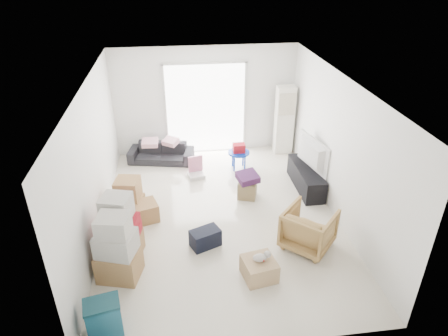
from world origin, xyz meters
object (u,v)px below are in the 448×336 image
object	(u,v)px
sofa	(161,150)
ottoman	(247,189)
ac_tower	(284,120)
television	(307,165)
wood_crate	(259,269)
kids_table	(239,151)
armchair	(309,227)
tv_console	(306,178)
storage_bins	(104,317)

from	to	relation	value
sofa	ottoman	distance (m)	2.62
ac_tower	television	distance (m)	1.85
ac_tower	sofa	bearing A→B (deg)	-177.25
ac_tower	ottoman	world-z (taller)	ac_tower
ac_tower	wood_crate	bearing A→B (deg)	-109.31
ac_tower	television	bearing A→B (deg)	-88.42
ottoman	kids_table	world-z (taller)	kids_table
armchair	kids_table	bearing A→B (deg)	-33.71
ac_tower	television	xyz separation A→B (m)	(0.05, -1.82, -0.31)
kids_table	wood_crate	xyz separation A→B (m)	(-0.27, -3.64, -0.29)
television	kids_table	bearing A→B (deg)	38.78
kids_table	wood_crate	bearing A→B (deg)	-94.18
sofa	kids_table	distance (m)	1.95
ac_tower	armchair	world-z (taller)	ac_tower
tv_console	kids_table	distance (m)	1.71
sofa	wood_crate	distance (m)	4.53
sofa	armchair	xyz separation A→B (m)	(2.59, -3.60, 0.10)
television	ottoman	xyz separation A→B (m)	(-1.35, -0.21, -0.38)
tv_console	television	size ratio (longest dim) A/B	1.24
ottoman	storage_bins	bearing A→B (deg)	-129.15
television	wood_crate	size ratio (longest dim) A/B	2.35
wood_crate	sofa	bearing A→B (deg)	110.38
armchair	wood_crate	world-z (taller)	armchair
storage_bins	television	bearing A→B (deg)	40.61
sofa	ottoman	size ratio (longest dim) A/B	4.22
armchair	kids_table	world-z (taller)	armchair
armchair	wood_crate	xyz separation A→B (m)	(-1.01, -0.65, -0.24)
television	storage_bins	size ratio (longest dim) A/B	2.13
television	storage_bins	distance (m)	5.15
ottoman	ac_tower	bearing A→B (deg)	57.37
ac_tower	storage_bins	bearing A→B (deg)	-126.72
storage_bins	kids_table	distance (m)	5.11
storage_bins	tv_console	bearing A→B (deg)	40.61
ottoman	kids_table	size ratio (longest dim) A/B	0.58
ottoman	kids_table	bearing A→B (deg)	88.96
kids_table	ottoman	bearing A→B (deg)	-91.04
tv_console	kids_table	xyz separation A→B (m)	(-1.33, 1.06, 0.22)
ottoman	wood_crate	bearing A→B (deg)	-95.85
armchair	kids_table	distance (m)	3.09
ottoman	wood_crate	size ratio (longest dim) A/B	0.75
sofa	storage_bins	bearing A→B (deg)	-86.55
tv_console	television	distance (m)	0.32
armchair	sofa	bearing A→B (deg)	-11.93
ac_tower	ottoman	bearing A→B (deg)	-122.63
armchair	storage_bins	world-z (taller)	armchair
television	kids_table	world-z (taller)	kids_table
armchair	storage_bins	distance (m)	3.61
kids_table	wood_crate	size ratio (longest dim) A/B	1.29
ac_tower	storage_bins	world-z (taller)	ac_tower
ac_tower	kids_table	distance (m)	1.54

